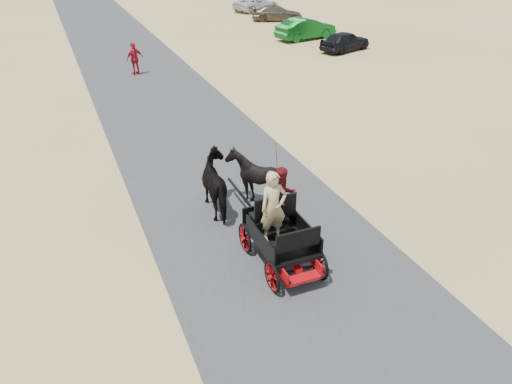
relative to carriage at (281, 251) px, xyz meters
name	(u,v)px	position (x,y,z in m)	size (l,w,h in m)	color
ground	(331,322)	(0.11, -2.33, -0.36)	(140.00, 140.00, 0.00)	tan
road	(331,322)	(0.11, -2.33, -0.35)	(6.00, 140.00, 0.01)	#38383A
carriage	(281,251)	(0.00, 0.00, 0.00)	(1.30, 2.40, 0.72)	black
horse_left	(220,185)	(-0.55, 3.00, 0.49)	(0.91, 2.01, 1.70)	black
horse_right	(255,178)	(0.55, 3.00, 0.49)	(1.37, 1.54, 1.70)	black
driver_man	(273,207)	(-0.20, 0.05, 1.26)	(0.66, 0.43, 1.80)	tan
passenger_woman	(283,197)	(0.30, 0.60, 1.15)	(0.77, 0.60, 1.58)	#660C0F
pedestrian	(135,59)	(-0.08, 18.64, 0.50)	(1.01, 0.42, 1.73)	#B31420
car_a	(345,41)	(13.43, 19.01, 0.27)	(1.49, 3.69, 1.26)	black
car_b	(306,29)	(12.76, 23.20, 0.37)	(1.55, 4.43, 1.46)	#0C4C19
car_c	(277,13)	(13.92, 30.58, 0.25)	(1.71, 4.20, 1.22)	brown
car_d	(256,4)	(14.25, 35.87, 0.27)	(2.09, 4.53, 1.26)	silver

